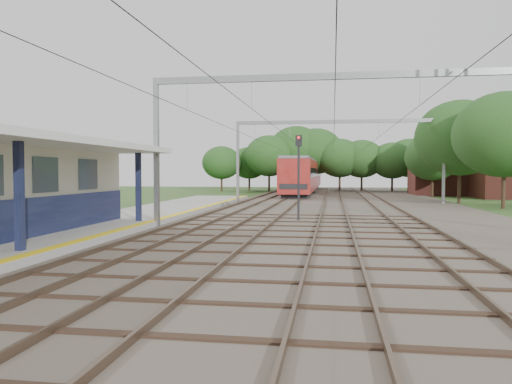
{
  "coord_description": "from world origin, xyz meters",
  "views": [
    {
      "loc": [
        3.16,
        -7.29,
        2.65
      ],
      "look_at": [
        -0.84,
        18.5,
        1.6
      ],
      "focal_mm": 35.0,
      "sensor_mm": 36.0,
      "label": 1
    }
  ],
  "objects": [
    {
      "name": "ground",
      "position": [
        0.0,
        0.0,
        0.0
      ],
      "size": [
        160.0,
        160.0,
        0.0
      ],
      "primitive_type": "plane",
      "color": "#2D4C1E",
      "rests_on": "ground"
    },
    {
      "name": "ballast_bed",
      "position": [
        4.0,
        30.0,
        0.05
      ],
      "size": [
        18.0,
        90.0,
        0.1
      ],
      "primitive_type": "cube",
      "color": "#473D33",
      "rests_on": "ground"
    },
    {
      "name": "platform",
      "position": [
        -7.5,
        14.0,
        0.17
      ],
      "size": [
        5.0,
        52.0,
        0.35
      ],
      "primitive_type": "cube",
      "color": "gray",
      "rests_on": "ground"
    },
    {
      "name": "yellow_stripe",
      "position": [
        -5.25,
        14.0,
        0.35
      ],
      "size": [
        0.45,
        52.0,
        0.01
      ],
      "primitive_type": "cube",
      "color": "yellow",
      "rests_on": "platform"
    },
    {
      "name": "rail_tracks",
      "position": [
        1.5,
        30.0,
        0.18
      ],
      "size": [
        11.8,
        88.0,
        0.15
      ],
      "color": "brown",
      "rests_on": "ballast_bed"
    },
    {
      "name": "catenary_system",
      "position": [
        3.39,
        25.28,
        5.51
      ],
      "size": [
        17.22,
        88.0,
        7.0
      ],
      "color": "gray",
      "rests_on": "ground"
    },
    {
      "name": "tree_band",
      "position": [
        3.84,
        57.12,
        4.92
      ],
      "size": [
        31.72,
        30.88,
        8.82
      ],
      "color": "#382619",
      "rests_on": "ground"
    },
    {
      "name": "house_far",
      "position": [
        16.0,
        52.0,
        3.23
      ],
      "size": [
        8.0,
        6.12,
        8.66
      ],
      "color": "brown",
      "rests_on": "ground"
    },
    {
      "name": "train",
      "position": [
        -0.5,
        58.28,
        2.27
      ],
      "size": [
        3.12,
        38.83,
        4.08
      ],
      "color": "black",
      "rests_on": "ballast_bed"
    },
    {
      "name": "signal_post",
      "position": [
        1.35,
        19.02,
        2.95
      ],
      "size": [
        0.34,
        0.29,
        4.59
      ],
      "rotation": [
        0.0,
        0.0,
        -0.12
      ],
      "color": "black",
      "rests_on": "ground"
    }
  ]
}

